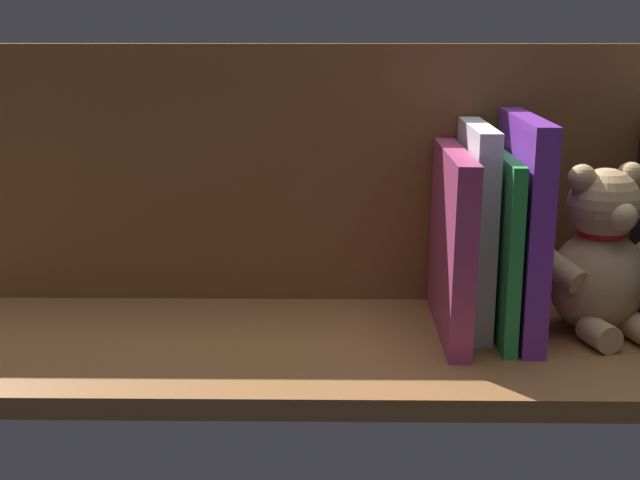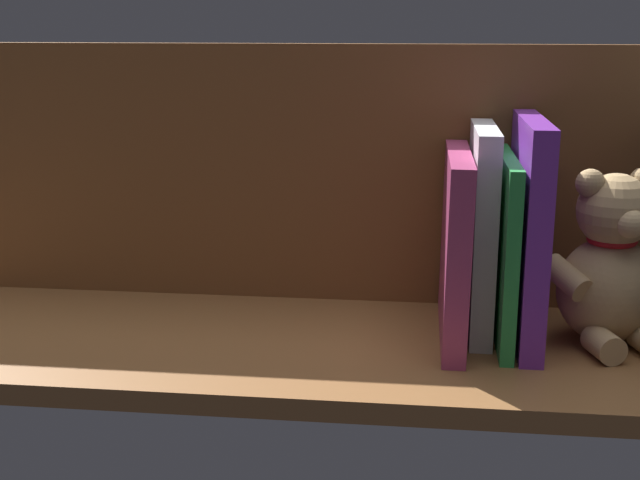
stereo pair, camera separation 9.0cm
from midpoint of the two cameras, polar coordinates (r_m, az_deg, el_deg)
ground_plane at (r=94.03cm, az=2.77°, el=-7.11°), size 104.24×31.65×2.20cm
shelf_back_panel at (r=102.56cm, az=3.42°, el=4.29°), size 104.24×1.50×30.68cm
teddy_bear at (r=96.27cm, az=21.35°, el=-1.74°), size 14.59×13.94×18.71cm
book_1 at (r=94.11cm, az=16.32°, el=0.57°), size 2.43×18.96×23.57cm
book_2 at (r=94.32cm, az=14.81°, el=-0.53°), size 1.44×18.75×19.65cm
book_3 at (r=95.29cm, az=13.34°, el=0.59°), size 2.40×15.36×22.47cm
book_4 at (r=93.02cm, az=11.73°, el=-0.44°), size 2.61×20.09×20.02cm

